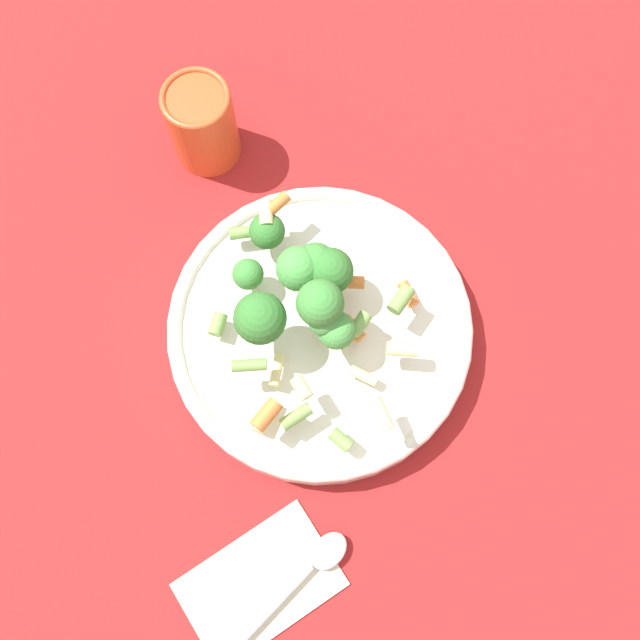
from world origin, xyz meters
TOP-DOWN VIEW (x-y plane):
  - ground_plane at (0.00, 0.00)m, footprint 3.00×3.00m
  - bowl at (0.00, 0.00)m, footprint 0.28×0.28m
  - pasta_salad at (0.02, -0.01)m, footprint 0.19×0.21m
  - cup at (0.16, -0.17)m, footprint 0.07×0.07m
  - napkin at (-0.00, 0.23)m, footprint 0.15×0.15m
  - spoon at (-0.03, 0.22)m, footprint 0.11×0.17m

SIDE VIEW (x-z plane):
  - ground_plane at x=0.00m, z-range 0.00..0.00m
  - napkin at x=0.00m, z-range 0.00..0.01m
  - spoon at x=-0.03m, z-range 0.01..0.02m
  - bowl at x=0.00m, z-range 0.00..0.04m
  - cup at x=0.16m, z-range 0.00..0.10m
  - pasta_salad at x=0.02m, z-range 0.04..0.12m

